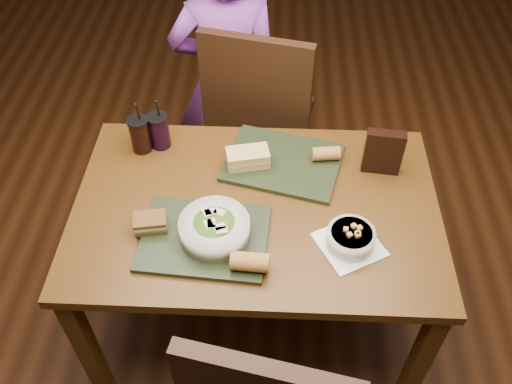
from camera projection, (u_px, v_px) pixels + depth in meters
The scene contains 15 objects.
ground at pixel (256, 314), 2.47m from camera, with size 6.00×6.00×0.00m, color #381C0B.
dining_table at pixel (256, 222), 1.99m from camera, with size 1.30×0.85×0.75m.
chair_far at pixel (257, 118), 2.49m from camera, with size 0.56×0.57×1.08m.
diner at pixel (227, 81), 2.52m from camera, with size 0.51×0.33×1.39m, color purple.
tray_near at pixel (204, 238), 1.81m from camera, with size 0.42×0.32×0.02m, color black.
tray_far at pixel (283, 163), 2.06m from camera, with size 0.42×0.32×0.02m, color black.
salad_bowl at pixel (214, 228), 1.78m from camera, with size 0.23×0.23×0.08m.
soup_bowl at pixel (351, 238), 1.78m from camera, with size 0.26×0.26×0.08m.
sandwich_near at pixel (150, 223), 1.81m from camera, with size 0.12×0.09×0.05m.
sandwich_far at pixel (248, 158), 2.02m from camera, with size 0.17×0.12×0.06m.
baguette_near at pixel (250, 262), 1.70m from camera, with size 0.06×0.06×0.12m, color #AD7533.
baguette_far at pixel (326, 153), 2.04m from camera, with size 0.05×0.05×0.10m, color #AD7533.
cup_cola at pixel (140, 134), 2.07m from camera, with size 0.08×0.08×0.23m.
cup_berry at pixel (159, 131), 2.09m from camera, with size 0.08×0.08×0.22m.
chip_bag at pixel (383, 152), 1.98m from camera, with size 0.14×0.04×0.18m, color black.
Camera 1 is at (0.06, -1.27, 2.19)m, focal length 38.00 mm.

